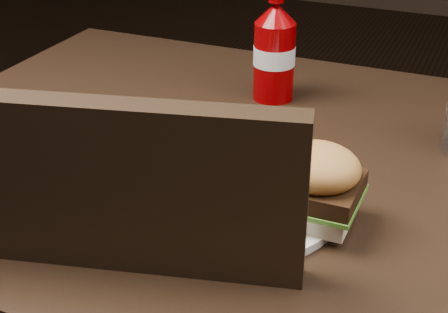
% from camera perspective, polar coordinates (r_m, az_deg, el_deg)
% --- Properties ---
extents(dining_table, '(1.20, 0.80, 0.04)m').
position_cam_1_polar(dining_table, '(0.94, 6.55, -1.66)').
color(dining_table, black).
rests_on(dining_table, ground).
extents(plate, '(0.31, 0.31, 0.01)m').
position_cam_1_polar(plate, '(0.85, -0.27, -2.98)').
color(plate, white).
rests_on(plate, dining_table).
extents(sandwich_half_a, '(0.10, 0.09, 0.02)m').
position_cam_1_polar(sandwich_half_a, '(0.84, 1.26, -2.01)').
color(sandwich_half_a, beige).
rests_on(sandwich_half_a, plate).
extents(sandwich_half_b, '(0.09, 0.08, 0.02)m').
position_cam_1_polar(sandwich_half_b, '(0.79, 7.47, -4.22)').
color(sandwich_half_b, beige).
rests_on(sandwich_half_b, plate).
extents(fries_pile, '(0.14, 0.14, 0.05)m').
position_cam_1_polar(fries_pile, '(0.87, -4.29, -0.23)').
color(fries_pile, '#C86A0D').
rests_on(fries_pile, plate).
extents(ketchup_bottle, '(0.08, 0.08, 0.13)m').
position_cam_1_polar(ketchup_bottle, '(1.11, 4.17, 7.76)').
color(ketchup_bottle, '#7D0003').
rests_on(ketchup_bottle, dining_table).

